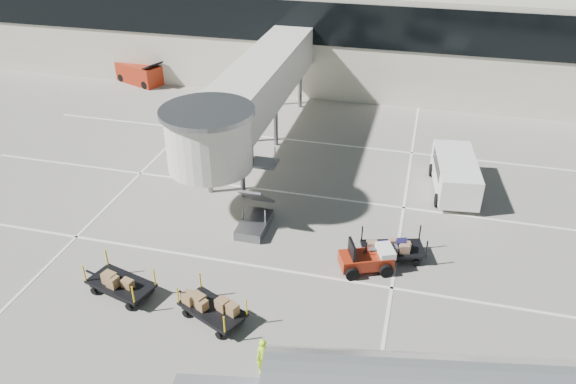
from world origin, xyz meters
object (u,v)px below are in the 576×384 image
(baggage_tug, at_px, (367,259))
(box_cart_far, at_px, (121,284))
(suitcase_cart, at_px, (394,249))
(minivan, at_px, (455,172))
(belt_loader, at_px, (139,73))
(ground_worker, at_px, (264,357))
(box_cart_near, at_px, (213,311))

(baggage_tug, bearing_deg, box_cart_far, -179.76)
(baggage_tug, height_order, suitcase_cart, baggage_tug)
(minivan, distance_m, belt_loader, 28.99)
(suitcase_cart, xyz_separation_m, box_cart_far, (-11.38, -5.60, -0.01))
(baggage_tug, bearing_deg, suitcase_cart, 23.68)
(baggage_tug, xyz_separation_m, belt_loader, (-22.40, 20.90, 0.24))
(suitcase_cart, height_order, box_cart_far, box_cart_far)
(suitcase_cart, xyz_separation_m, ground_worker, (-4.03, -8.28, 0.26))
(baggage_tug, xyz_separation_m, suitcase_cart, (1.11, 1.18, -0.06))
(baggage_tug, relative_size, belt_loader, 0.57)
(minivan, bearing_deg, ground_worker, -120.16)
(box_cart_far, bearing_deg, baggage_tug, 38.55)
(baggage_tug, relative_size, minivan, 0.49)
(box_cart_far, xyz_separation_m, belt_loader, (-12.13, 25.33, 0.31))
(minivan, bearing_deg, box_cart_far, -144.14)
(ground_worker, xyz_separation_m, belt_loader, (-19.48, 28.01, 0.04))
(box_cart_near, bearing_deg, belt_loader, 147.47)
(belt_loader, bearing_deg, ground_worker, -32.57)
(box_cart_near, bearing_deg, box_cart_far, -162.49)
(suitcase_cart, bearing_deg, baggage_tug, -149.60)
(box_cart_far, bearing_deg, ground_worker, -4.81)
(ground_worker, bearing_deg, box_cart_far, 131.73)
(baggage_tug, bearing_deg, box_cart_near, -162.07)
(box_cart_far, relative_size, ground_worker, 2.36)
(baggage_tug, bearing_deg, belt_loader, 113.91)
(box_cart_far, bearing_deg, suitcase_cart, 41.46)
(baggage_tug, distance_m, ground_worker, 7.69)
(box_cart_far, xyz_separation_m, minivan, (14.13, 13.03, 0.70))
(minivan, relative_size, belt_loader, 1.17)
(box_cart_far, relative_size, minivan, 0.67)
(suitcase_cart, distance_m, box_cart_near, 9.23)
(ground_worker, bearing_deg, suitcase_cart, 35.87)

